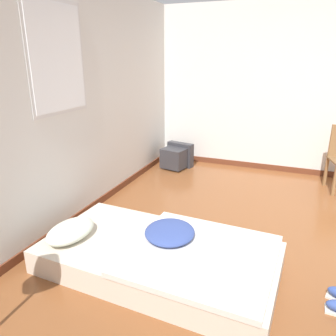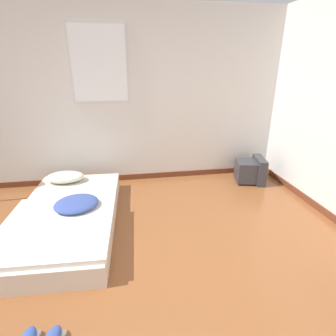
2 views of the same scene
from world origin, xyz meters
name	(u,v)px [view 1 (image 1 of 2)]	position (x,y,z in m)	size (l,w,h in m)	color
ground_plane	(312,260)	(0.00, 0.00, 0.00)	(20.00, 20.00, 0.00)	brown
wall_back	(73,106)	(0.00, 2.55, 1.29)	(7.43, 0.08, 2.60)	silver
wall_right	(322,93)	(2.54, 0.00, 1.29)	(0.08, 7.45, 2.60)	silver
mattress_bed	(159,255)	(-0.65, 1.27, 0.14)	(1.19, 2.09, 0.36)	beige
crt_tv	(176,157)	(2.04, 2.11, 0.19)	(0.50, 0.50, 0.41)	#333338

